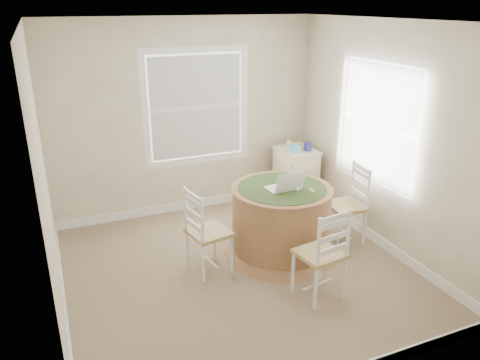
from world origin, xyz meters
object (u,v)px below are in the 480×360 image
chair_left (209,232)px  corner_chest (295,177)px  chair_near (320,253)px  chair_right (346,205)px  laptop (284,187)px  round_table (281,218)px

chair_left → corner_chest: bearing=-65.4°
chair_near → chair_right: 1.24m
chair_left → laptop: 0.97m
chair_right → laptop: laptop is taller
round_table → laptop: bearing=-81.3°
laptop → chair_near: bearing=82.4°
chair_right → chair_near: bearing=-39.7°
chair_near → corner_chest: size_ratio=1.14×
laptop → corner_chest: (0.84, 1.22, -0.43)m
laptop → round_table: bearing=-93.5°
chair_left → laptop: bearing=-100.2°
chair_right → corner_chest: chair_right is taller
chair_left → chair_near: same height
round_table → corner_chest: bearing=62.3°
round_table → chair_right: bearing=4.8°
chair_right → chair_left: bearing=-83.2°
round_table → chair_near: size_ratio=1.39×
chair_right → corner_chest: bearing=-173.2°
chair_left → corner_chest: (1.73, 1.23, -0.06)m
chair_near → corner_chest: 2.26m
laptop → chair_right: bearing=176.1°
chair_left → chair_right: bearing=-100.2°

